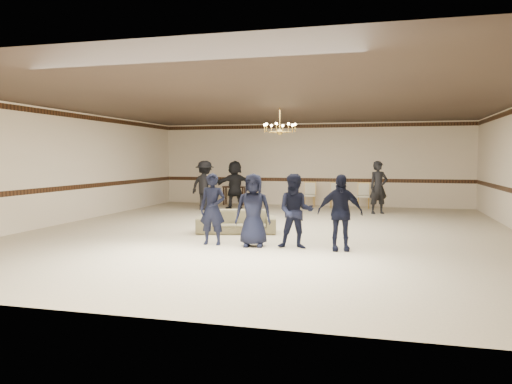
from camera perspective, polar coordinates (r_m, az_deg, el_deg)
room at (r=12.43m, az=1.80°, el=2.78°), size 12.01×14.01×3.21m
chair_rail at (r=19.32m, az=6.37°, el=1.41°), size 12.00×0.02×0.14m
crown_molding at (r=19.34m, az=6.41°, el=7.58°), size 12.00×0.02×0.14m
chandelier at (r=13.44m, az=2.76°, el=8.31°), size 0.94×0.94×0.89m
boy_a at (r=10.59m, az=-5.04°, el=-1.97°), size 0.58×0.40×1.53m
boy_b at (r=10.32m, az=-0.33°, el=-2.10°), size 0.82×0.60×1.53m
boy_c at (r=10.13m, az=4.60°, el=-2.23°), size 0.80×0.65×1.53m
boy_d at (r=10.02m, az=9.68°, el=-2.35°), size 0.96×0.55×1.53m
settee at (r=12.24m, az=-2.27°, el=-3.42°), size 2.07×1.20×0.57m
adult_left at (r=17.63m, az=-5.94°, el=0.77°), size 1.27×0.95×1.76m
adult_mid at (r=18.00m, az=-2.48°, el=0.85°), size 1.67×1.27×1.76m
adult_right at (r=16.82m, az=13.97°, el=0.52°), size 0.76×0.68×1.76m
banquet_chair_left at (r=18.61m, az=6.16°, el=-0.34°), size 0.49×0.49×0.93m
banquet_chair_mid at (r=18.49m, az=9.23°, el=-0.40°), size 0.48×0.48×0.93m
banquet_chair_right at (r=18.42m, az=12.33°, el=-0.45°), size 0.48×0.48×0.93m
console_table at (r=19.47m, az=-2.52°, el=-0.41°), size 0.90×0.41×0.74m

